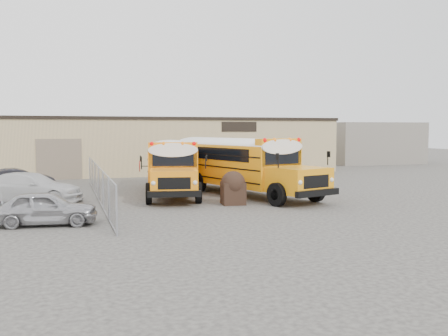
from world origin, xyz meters
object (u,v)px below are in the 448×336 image
object	(u,v)px
tarp_bundle	(233,187)
car_silver	(45,208)
school_bus_left	(170,156)
car_white	(31,188)
school_bus_right	(180,156)
car_dark	(18,180)

from	to	relation	value
tarp_bundle	car_silver	xyz separation A→B (m)	(-8.65, -2.77, -0.18)
school_bus_left	car_white	size ratio (longest dim) A/B	2.06
tarp_bundle	school_bus_right	bearing A→B (deg)	91.91
car_silver	school_bus_right	bearing A→B (deg)	-25.00
car_white	school_bus_right	bearing A→B (deg)	-32.69
tarp_bundle	car_dark	xyz separation A→B (m)	(-10.54, 8.95, -0.17)
school_bus_left	tarp_bundle	xyz separation A→B (m)	(0.72, -11.64, -0.93)
car_white	car_dark	size ratio (longest dim) A/B	1.26
tarp_bundle	car_dark	world-z (taller)	tarp_bundle
school_bus_left	car_white	bearing A→B (deg)	-138.13
tarp_bundle	car_white	world-z (taller)	tarp_bundle
car_white	car_dark	world-z (taller)	car_white
school_bus_left	school_bus_right	bearing A→B (deg)	-76.20
school_bus_right	car_silver	world-z (taller)	school_bus_right
tarp_bundle	car_white	distance (m)	10.24
car_silver	car_dark	bearing A→B (deg)	17.05
school_bus_right	car_white	bearing A→B (deg)	-145.46
car_white	tarp_bundle	bearing A→B (deg)	-88.68
tarp_bundle	car_white	xyz separation A→B (m)	(-9.53, 3.74, -0.09)
tarp_bundle	car_dark	bearing A→B (deg)	139.67
school_bus_left	car_dark	bearing A→B (deg)	-164.66
car_dark	car_white	bearing A→B (deg)	-179.90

